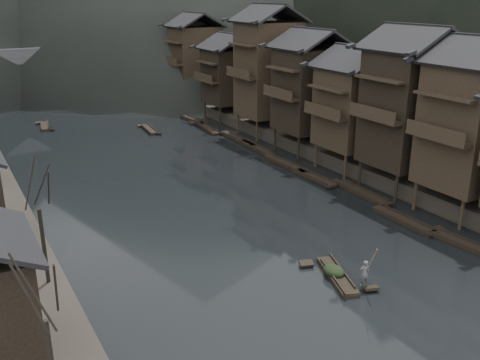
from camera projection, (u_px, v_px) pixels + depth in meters
water at (287, 253)px, 38.64m from camera, size 300.00×300.00×0.00m
right_bank at (326, 102)px, 87.47m from camera, size 40.00×200.00×1.80m
stilt_houses at (319, 76)px, 59.63m from camera, size 9.00×67.60×16.78m
moored_sampans at (244, 143)px, 66.04m from camera, size 3.07×74.85×0.47m
midriver_boats at (106, 119)px, 78.56m from camera, size 16.38×23.70×0.45m
stone_bridge at (61, 67)px, 95.98m from camera, size 40.00×6.00×9.00m
hero_sampan at (337, 275)px, 35.19m from camera, size 2.74×5.56×0.44m
cargo_heap at (334, 266)px, 35.15m from camera, size 1.22×1.60×0.73m
boatman at (365, 270)px, 33.61m from camera, size 0.75×0.62×1.78m
bamboo_pole at (371, 228)px, 32.75m from camera, size 0.77×2.11×3.94m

